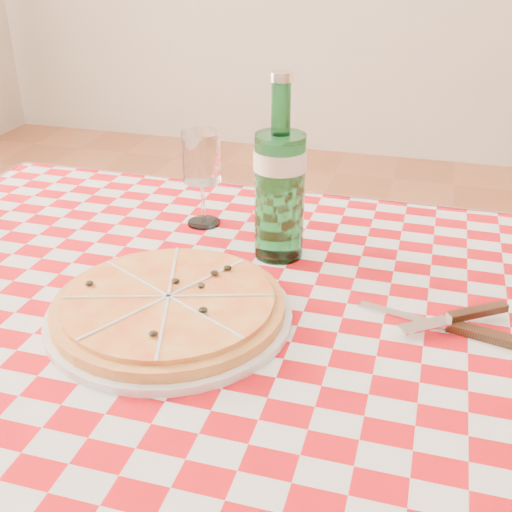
{
  "coord_description": "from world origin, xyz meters",
  "views": [
    {
      "loc": [
        0.19,
        -0.67,
        1.21
      ],
      "look_at": [
        -0.02,
        0.06,
        0.82
      ],
      "focal_mm": 45.0,
      "sensor_mm": 36.0,
      "label": 1
    }
  ],
  "objects_px": {
    "wine_glass": "(202,179)",
    "dining_table": "(258,381)",
    "water_bottle": "(280,169)",
    "pizza_plate": "(169,305)"
  },
  "relations": [
    {
      "from": "water_bottle",
      "to": "wine_glass",
      "type": "distance_m",
      "value": 0.18
    },
    {
      "from": "wine_glass",
      "to": "water_bottle",
      "type": "bearing_deg",
      "value": -26.56
    },
    {
      "from": "pizza_plate",
      "to": "water_bottle",
      "type": "height_order",
      "value": "water_bottle"
    },
    {
      "from": "water_bottle",
      "to": "pizza_plate",
      "type": "bearing_deg",
      "value": -112.89
    },
    {
      "from": "water_bottle",
      "to": "wine_glass",
      "type": "relative_size",
      "value": 1.73
    },
    {
      "from": "dining_table",
      "to": "water_bottle",
      "type": "relative_size",
      "value": 4.33
    },
    {
      "from": "wine_glass",
      "to": "dining_table",
      "type": "bearing_deg",
      "value": -56.85
    },
    {
      "from": "dining_table",
      "to": "pizza_plate",
      "type": "relative_size",
      "value": 3.79
    },
    {
      "from": "pizza_plate",
      "to": "water_bottle",
      "type": "relative_size",
      "value": 1.14
    },
    {
      "from": "dining_table",
      "to": "water_bottle",
      "type": "bearing_deg",
      "value": 96.28
    }
  ]
}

